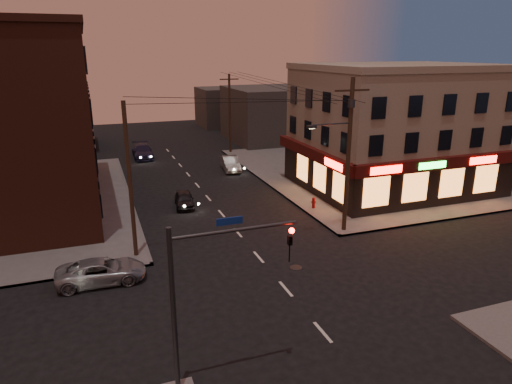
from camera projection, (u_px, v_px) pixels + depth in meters
name	position (u px, v px, depth m)	size (l,w,h in m)	color
ground	(286.00, 289.00, 23.38)	(120.00, 120.00, 0.00)	black
sidewalk_ne	(373.00, 170.00, 46.29)	(24.00, 28.00, 0.15)	#514F4C
pizza_building	(395.00, 128.00, 39.04)	(15.85, 12.85, 10.50)	gray
brick_apartment	(5.00, 122.00, 33.69)	(12.00, 20.00, 13.00)	#4B2318
bg_building_ne_a	(268.00, 114.00, 61.00)	(10.00, 12.00, 7.00)	#3F3D3A
bg_building_nw	(51.00, 116.00, 55.60)	(9.00, 10.00, 8.00)	#3F3D3A
bg_building_ne_b	(225.00, 107.00, 73.04)	(8.00, 8.00, 6.00)	#3F3D3A
utility_pole_main	(347.00, 148.00, 29.05)	(4.20, 0.44, 10.00)	#382619
utility_pole_far	(230.00, 114.00, 52.92)	(0.26, 0.26, 9.00)	#382619
utility_pole_west	(130.00, 182.00, 25.60)	(0.24, 0.24, 9.00)	#382619
traffic_signal	(203.00, 286.00, 15.29)	(4.49, 0.32, 6.47)	#333538
suv_cross	(101.00, 271.00, 23.89)	(2.10, 4.56, 1.27)	gray
sedan_near	(184.00, 199.00, 35.50)	(1.41, 3.50, 1.19)	black
sedan_mid	(230.00, 164.00, 46.24)	(1.50, 4.30, 1.42)	gray
sedan_far	(143.00, 151.00, 51.55)	(2.12, 5.21, 1.51)	#1B1B37
fire_hydrant	(314.00, 202.00, 34.80)	(0.39, 0.39, 0.85)	maroon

